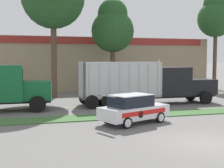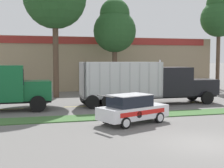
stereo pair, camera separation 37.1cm
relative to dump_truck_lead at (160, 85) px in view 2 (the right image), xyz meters
The scene contains 11 objects.
ground_plane 12.54m from the dump_truck_lead, 104.58° to the right, with size 600.00×600.00×0.00m, color slate.
grass_verge 5.90m from the dump_truck_lead, 123.41° to the right, with size 120.00×2.04×0.06m, color #3D6633.
centre_line_3 12.24m from the dump_truck_lead, behind, with size 2.40×0.14×0.01m, color yellow.
centre_line_4 6.93m from the dump_truck_lead, behind, with size 2.40×0.14×0.01m, color yellow.
centre_line_5 2.09m from the dump_truck_lead, 168.44° to the left, with size 2.40×0.14×0.01m, color yellow.
centre_line_6 4.37m from the dump_truck_lead, ahead, with size 2.40×0.14×0.01m, color yellow.
dump_truck_lead is the anchor object (origin of this frame).
rally_car 8.55m from the dump_truck_lead, 124.38° to the right, with size 4.49×3.19×1.73m.
store_building_backdrop 20.04m from the dump_truck_lead, 115.15° to the left, with size 41.53×12.10×6.35m.
tree_behind_left 17.94m from the dump_truck_lead, 40.28° to the left, with size 4.53×4.53×12.17m.
tree_behind_centre 10.36m from the dump_truck_lead, 100.23° to the left, with size 4.56×4.56×10.18m.
Camera 2 is at (-7.38, -11.85, 3.66)m, focal length 50.00 mm.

